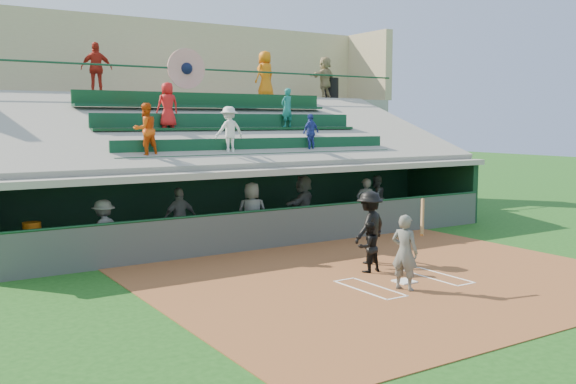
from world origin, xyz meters
TOP-DOWN VIEW (x-y plane):
  - ground at (0.00, 0.00)m, footprint 100.00×100.00m
  - dirt_slab at (0.00, 0.50)m, footprint 11.00×9.00m
  - home_plate at (0.00, 0.00)m, footprint 0.43×0.43m
  - batters_box_chalk at (0.00, 0.00)m, footprint 2.65×1.85m
  - dugout_floor at (0.00, 6.75)m, footprint 16.00×3.50m
  - concourse_slab at (0.00, 13.50)m, footprint 20.00×3.00m
  - grandstand at (-0.01, 10.51)m, footprint 20.40×10.40m
  - batter_at_plate at (-0.45, -0.48)m, footprint 0.92×0.77m
  - catcher at (-0.06, 1.21)m, footprint 0.61×0.48m
  - home_umpire at (0.59, 1.95)m, footprint 1.37×1.08m
  - dugout_bench at (0.29, 7.91)m, footprint 13.70×4.44m
  - white_table at (-6.81, 6.02)m, footprint 0.89×0.75m
  - water_cooler at (-6.80, 6.04)m, footprint 0.44×0.44m
  - dugout_player_a at (-5.12, 5.68)m, footprint 1.17×0.89m
  - dugout_player_b at (-2.80, 6.21)m, footprint 1.05×0.50m
  - dugout_player_c at (-0.80, 5.61)m, footprint 1.06×0.88m
  - dugout_player_d at (1.64, 6.54)m, footprint 1.75×1.43m
  - dugout_player_e at (3.62, 5.80)m, footprint 0.75×0.65m
  - dugout_player_f at (5.11, 7.02)m, footprint 0.88×0.72m
  - trash_bin at (7.57, 13.13)m, footprint 0.66×0.66m
  - concourse_staff_a at (-3.07, 12.96)m, footprint 1.17×0.68m
  - concourse_staff_b at (3.74, 12.53)m, footprint 1.08×0.86m
  - concourse_staff_c at (6.91, 12.72)m, footprint 1.82×1.18m

SIDE VIEW (x-z plane):
  - ground at x=0.00m, z-range 0.00..0.00m
  - dirt_slab at x=0.00m, z-range 0.00..0.02m
  - dugout_floor at x=0.00m, z-range 0.00..0.04m
  - batters_box_chalk at x=0.00m, z-range 0.02..0.03m
  - home_plate at x=0.00m, z-range 0.02..0.05m
  - dugout_bench at x=0.29m, z-range 0.04..0.46m
  - white_table at x=-6.81m, z-range 0.04..0.72m
  - catcher at x=-0.06m, z-range 0.02..1.24m
  - dugout_player_a at x=-5.12m, z-range 0.04..1.65m
  - batter_at_plate at x=-0.45m, z-range -0.12..1.83m
  - dugout_player_f at x=5.11m, z-range 0.04..1.70m
  - dugout_player_e at x=3.62m, z-range 0.04..1.77m
  - dugout_player_b at x=-2.80m, z-range 0.04..1.78m
  - water_cooler at x=-6.80m, z-range 0.72..1.16m
  - home_umpire at x=0.59m, z-range 0.02..1.88m
  - dugout_player_c at x=-0.80m, z-range 0.04..1.88m
  - dugout_player_d at x=1.64m, z-range 0.04..1.91m
  - grandstand at x=-0.01m, z-range -1.64..6.16m
  - concourse_slab at x=0.00m, z-range 0.00..4.60m
  - trash_bin at x=7.57m, z-range 4.60..5.59m
  - concourse_staff_a at x=-3.07m, z-range 4.60..6.48m
  - concourse_staff_c at x=6.91m, z-range 4.60..6.48m
  - concourse_staff_b at x=3.74m, z-range 4.60..6.52m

